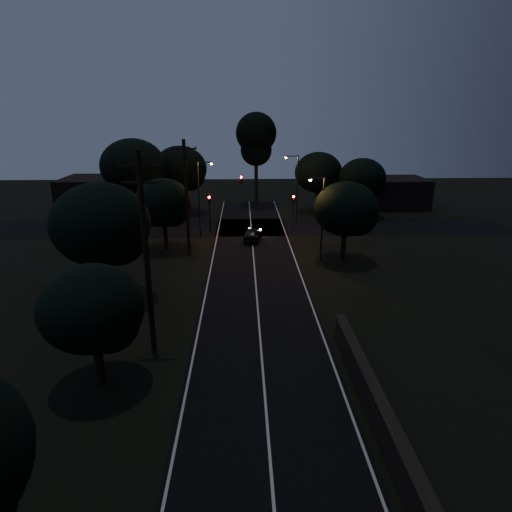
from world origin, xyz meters
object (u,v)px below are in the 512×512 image
utility_pole_far (186,197)px  signal_left (209,207)px  utility_pole_mid (146,253)px  signal_right (293,207)px  signal_mast (225,193)px  streetlight_b (296,184)px  streetlight_a (201,194)px  streetlight_c (321,213)px  tall_pine (256,139)px  car (252,234)px

utility_pole_far → signal_left: 8.53m
utility_pole_mid → signal_right: 27.30m
signal_mast → streetlight_b: size_ratio=0.78×
streetlight_a → utility_pole_far: bearing=-96.6°
streetlight_c → signal_right: bearing=97.0°
utility_pole_far → signal_right: (10.60, 7.99, -2.65)m
streetlight_c → streetlight_b: bearing=92.1°
signal_left → signal_right: (9.20, 0.00, 0.00)m
signal_right → signal_mast: bearing=180.0°
utility_pole_far → tall_pine: tall_pine is taller
tall_pine → streetlight_c: size_ratio=1.71×
signal_left → tall_pine: bearing=69.5°
utility_pole_mid → car: 22.97m
utility_pole_far → tall_pine: 24.33m
utility_pole_far → signal_mast: bearing=68.9°
utility_pole_far → signal_mast: (3.09, 7.99, -1.15)m
streetlight_b → streetlight_c: (0.52, -14.00, -0.29)m
tall_pine → streetlight_a: 18.70m
streetlight_b → streetlight_c: bearing=-87.9°
signal_left → car: (4.62, -3.41, -2.16)m
tall_pine → signal_mast: 16.26m
utility_pole_far → streetlight_a: 6.10m
signal_left → car: 6.13m
signal_mast → streetlight_a: 3.13m
streetlight_a → car: (5.33, -1.42, -3.96)m
signal_right → streetlight_c: streetlight_c is taller
signal_mast → streetlight_a: size_ratio=0.78×
car → utility_pole_mid: bearing=83.5°
tall_pine → streetlight_a: size_ratio=1.60×
tall_pine → signal_mast: size_ratio=2.05×
streetlight_b → signal_mast: bearing=-154.0°
tall_pine → streetlight_a: bearing=-110.4°
signal_left → signal_right: bearing=0.0°
signal_mast → streetlight_a: streetlight_a is taller
signal_left → streetlight_b: (9.91, 4.01, 1.80)m
utility_pole_mid → utility_pole_far: utility_pole_mid is taller
tall_pine → utility_pole_far: bearing=-106.9°
signal_right → streetlight_c: (1.23, -9.99, 1.51)m
signal_left → signal_right: size_ratio=1.00×
tall_pine → utility_pole_mid: bearing=-99.9°
utility_pole_mid → tall_pine: size_ratio=0.86×
utility_pole_far → streetlight_b: (11.31, 12.00, -0.85)m
signal_right → signal_left: bearing=180.0°
tall_pine → streetlight_c: 25.92m
streetlight_c → utility_pole_far: bearing=170.4°
utility_pole_far → signal_left: utility_pole_far is taller
car → streetlight_c: bearing=140.5°
tall_pine → car: size_ratio=3.23×
streetlight_b → car: streetlight_b is taller
tall_pine → signal_right: tall_pine is taller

